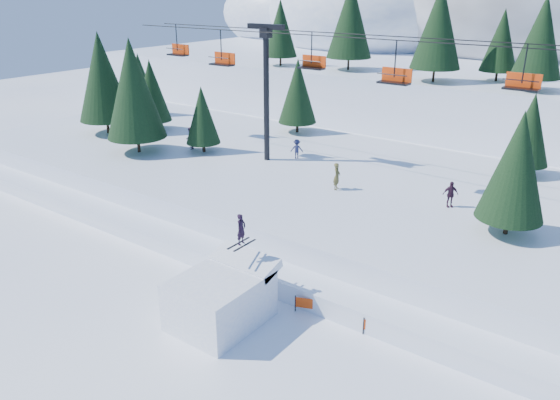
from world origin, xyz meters
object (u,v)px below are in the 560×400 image
Objects in this scene: chairlift at (387,86)px; banner_near at (323,306)px; jump_kicker at (222,297)px; banner_far at (394,328)px.

chairlift is 17.27× the size of banner_near.
jump_kicker is 1.96× the size of banner_near.
banner_near is at bearing 41.66° from jump_kicker.
jump_kicker is 0.11× the size of chairlift.
chairlift is at bearing 104.69° from banner_near.
jump_kicker is 8.28m from banner_far.
banner_near and banner_far have the same top height.
chairlift is 16.82m from banner_far.
banner_near is 3.69m from banner_far.
jump_kicker reaches higher than banner_far.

